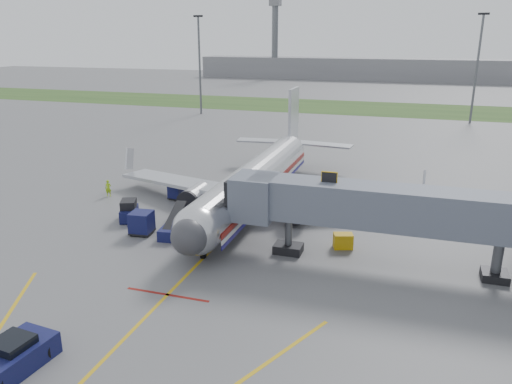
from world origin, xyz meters
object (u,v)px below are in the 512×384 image
(airliner, at_px, (256,180))
(baggage_tug, at_px, (129,211))
(pushback_tug, at_px, (14,355))
(belt_loader, at_px, (173,228))
(ramp_worker, at_px, (108,188))

(airliner, xyz_separation_m, baggage_tug, (-9.93, -7.62, -1.79))
(pushback_tug, bearing_deg, baggage_tug, 105.88)
(baggage_tug, bearing_deg, airliner, 37.50)
(airliner, relative_size, belt_loader, 7.64)
(pushback_tug, xyz_separation_m, belt_loader, (-0.43, 18.89, -0.15))
(airliner, xyz_separation_m, ramp_worker, (-15.86, -2.01, -1.76))
(baggage_tug, xyz_separation_m, ramp_worker, (-5.93, 5.61, 0.03))
(baggage_tug, xyz_separation_m, belt_loader, (5.50, -1.96, -0.30))
(baggage_tug, distance_m, belt_loader, 5.85)
(belt_loader, bearing_deg, pushback_tug, -88.71)
(belt_loader, bearing_deg, airliner, 65.18)
(belt_loader, bearing_deg, baggage_tug, 160.43)
(pushback_tug, distance_m, belt_loader, 18.90)
(ramp_worker, bearing_deg, airliner, -9.60)
(belt_loader, height_order, ramp_worker, belt_loader)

